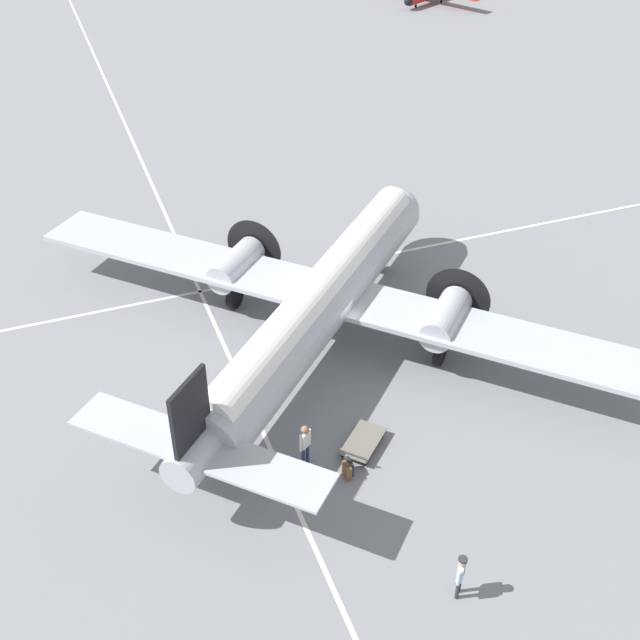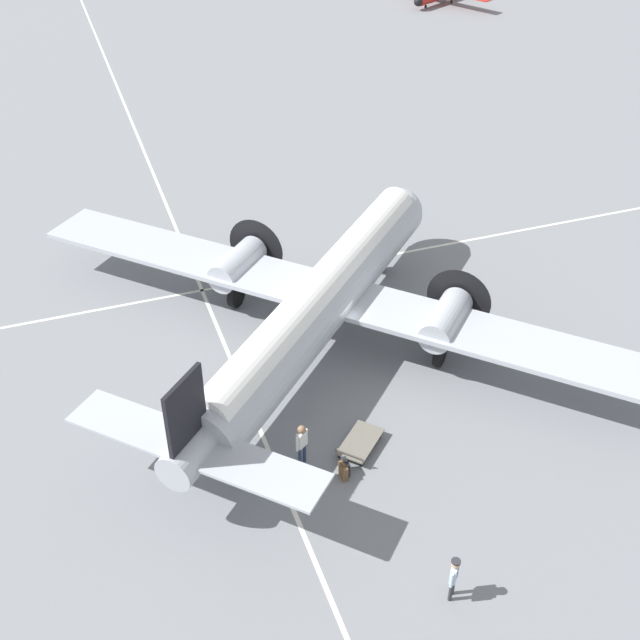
% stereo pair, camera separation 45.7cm
% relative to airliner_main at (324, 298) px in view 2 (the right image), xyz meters
% --- Properties ---
extents(ground_plane, '(300.00, 300.00, 0.00)m').
position_rel_airliner_main_xyz_m(ground_plane, '(0.25, -0.25, -2.39)').
color(ground_plane, slate).
extents(apron_line_eastwest, '(120.00, 0.16, 0.01)m').
position_rel_airliner_main_xyz_m(apron_line_eastwest, '(0.25, -3.89, -2.39)').
color(apron_line_eastwest, silver).
rests_on(apron_line_eastwest, ground_plane).
extents(apron_line_northsouth, '(0.16, 120.00, 0.01)m').
position_rel_airliner_main_xyz_m(apron_line_northsouth, '(-5.70, -0.25, -2.39)').
color(apron_line_northsouth, silver).
rests_on(apron_line_northsouth, ground_plane).
extents(airliner_main, '(21.80, 21.77, 5.37)m').
position_rel_airliner_main_xyz_m(airliner_main, '(0.00, 0.00, 0.00)').
color(airliner_main, '#ADB2BC').
rests_on(airliner_main, ground_plane).
extents(crew_foreground, '(0.44, 0.42, 1.66)m').
position_rel_airliner_main_xyz_m(crew_foreground, '(12.62, -0.53, -1.35)').
color(crew_foreground, '#2D2D33').
rests_on(crew_foreground, ground_plane).
extents(passenger_boarding, '(0.39, 0.52, 1.76)m').
position_rel_airliner_main_xyz_m(passenger_boarding, '(6.09, -2.96, -1.31)').
color(passenger_boarding, navy).
rests_on(passenger_boarding, ground_plane).
extents(suitcase_near_door, '(0.49, 0.19, 0.60)m').
position_rel_airliner_main_xyz_m(suitcase_near_door, '(7.14, -1.84, -2.11)').
color(suitcase_near_door, brown).
rests_on(suitcase_near_door, ground_plane).
extents(suitcase_upright_spare, '(0.47, 0.19, 0.61)m').
position_rel_airliner_main_xyz_m(suitcase_upright_spare, '(7.00, -1.71, -2.10)').
color(suitcase_upright_spare, '#232328').
rests_on(suitcase_upright_spare, ground_plane).
extents(baggage_cart, '(2.10, 2.13, 0.56)m').
position_rel_airliner_main_xyz_m(baggage_cart, '(6.06, -0.79, -2.11)').
color(baggage_cart, '#6B665B').
rests_on(baggage_cart, ground_plane).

